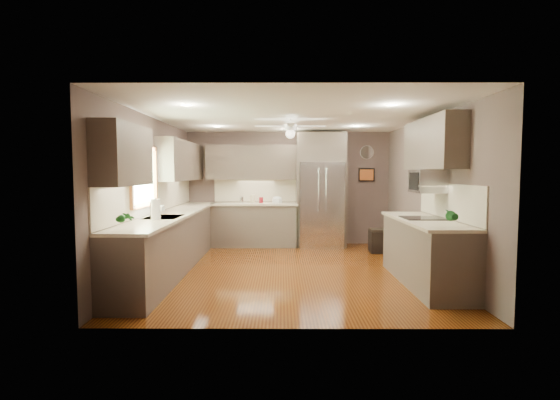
{
  "coord_description": "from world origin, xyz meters",
  "views": [
    {
      "loc": [
        -0.15,
        -6.58,
        1.62
      ],
      "look_at": [
        -0.18,
        0.6,
        1.12
      ],
      "focal_mm": 26.0,
      "sensor_mm": 36.0,
      "label": 1
    }
  ],
  "objects_px": {
    "potted_plant_right": "(451,216)",
    "stool": "(379,241)",
    "canister_b": "(242,200)",
    "microwave": "(428,181)",
    "canister_d": "(261,200)",
    "paper_towel": "(156,210)",
    "soap_bottle": "(161,208)",
    "refrigerator": "(321,192)",
    "canister_c": "(253,199)",
    "potted_plant_left": "(125,218)",
    "bowl": "(277,202)"
  },
  "relations": [
    {
      "from": "canister_b",
      "to": "canister_c",
      "type": "bearing_deg",
      "value": 14.34
    },
    {
      "from": "canister_b",
      "to": "stool",
      "type": "xyz_separation_m",
      "value": [
        2.83,
        -0.74,
        -0.77
      ]
    },
    {
      "from": "potted_plant_left",
      "to": "bowl",
      "type": "xyz_separation_m",
      "value": [
        1.71,
        4.13,
        -0.12
      ]
    },
    {
      "from": "canister_d",
      "to": "microwave",
      "type": "relative_size",
      "value": 0.24
    },
    {
      "from": "stool",
      "to": "paper_towel",
      "type": "bearing_deg",
      "value": -147.88
    },
    {
      "from": "canister_c",
      "to": "microwave",
      "type": "xyz_separation_m",
      "value": [
        2.81,
        -2.81,
        0.45
      ]
    },
    {
      "from": "canister_b",
      "to": "microwave",
      "type": "distance_m",
      "value": 4.13
    },
    {
      "from": "canister_b",
      "to": "canister_d",
      "type": "height_order",
      "value": "canister_b"
    },
    {
      "from": "soap_bottle",
      "to": "potted_plant_right",
      "type": "xyz_separation_m",
      "value": [
        4.0,
        -1.53,
        0.05
      ]
    },
    {
      "from": "soap_bottle",
      "to": "paper_towel",
      "type": "height_order",
      "value": "paper_towel"
    },
    {
      "from": "canister_c",
      "to": "soap_bottle",
      "type": "relative_size",
      "value": 0.9
    },
    {
      "from": "paper_towel",
      "to": "stool",
      "type": "bearing_deg",
      "value": 32.12
    },
    {
      "from": "soap_bottle",
      "to": "stool",
      "type": "xyz_separation_m",
      "value": [
        3.89,
        1.59,
        -0.8
      ]
    },
    {
      "from": "canister_b",
      "to": "microwave",
      "type": "height_order",
      "value": "microwave"
    },
    {
      "from": "potted_plant_right",
      "to": "stool",
      "type": "bearing_deg",
      "value": 92.0
    },
    {
      "from": "potted_plant_right",
      "to": "microwave",
      "type": "bearing_deg",
      "value": 84.7
    },
    {
      "from": "soap_bottle",
      "to": "potted_plant_right",
      "type": "relative_size",
      "value": 0.65
    },
    {
      "from": "paper_towel",
      "to": "potted_plant_right",
      "type": "bearing_deg",
      "value": -11.24
    },
    {
      "from": "potted_plant_left",
      "to": "microwave",
      "type": "bearing_deg",
      "value": 19.19
    },
    {
      "from": "potted_plant_left",
      "to": "bowl",
      "type": "relative_size",
      "value": 1.28
    },
    {
      "from": "canister_c",
      "to": "canister_d",
      "type": "height_order",
      "value": "canister_c"
    },
    {
      "from": "bowl",
      "to": "potted_plant_left",
      "type": "bearing_deg",
      "value": -112.51
    },
    {
      "from": "microwave",
      "to": "paper_towel",
      "type": "distance_m",
      "value": 3.99
    },
    {
      "from": "soap_bottle",
      "to": "paper_towel",
      "type": "relative_size",
      "value": 0.58
    },
    {
      "from": "bowl",
      "to": "refrigerator",
      "type": "bearing_deg",
      "value": -2.1
    },
    {
      "from": "stool",
      "to": "canister_d",
      "type": "bearing_deg",
      "value": 163.14
    },
    {
      "from": "refrigerator",
      "to": "soap_bottle",
      "type": "bearing_deg",
      "value": -140.53
    },
    {
      "from": "canister_b",
      "to": "potted_plant_left",
      "type": "height_order",
      "value": "potted_plant_left"
    },
    {
      "from": "soap_bottle",
      "to": "stool",
      "type": "height_order",
      "value": "soap_bottle"
    },
    {
      "from": "canister_d",
      "to": "potted_plant_right",
      "type": "xyz_separation_m",
      "value": [
        2.52,
        -3.85,
        0.09
      ]
    },
    {
      "from": "potted_plant_left",
      "to": "bowl",
      "type": "distance_m",
      "value": 4.47
    },
    {
      "from": "canister_c",
      "to": "microwave",
      "type": "height_order",
      "value": "microwave"
    },
    {
      "from": "stool",
      "to": "potted_plant_right",
      "type": "bearing_deg",
      "value": -88.0
    },
    {
      "from": "canister_d",
      "to": "canister_c",
      "type": "bearing_deg",
      "value": 160.86
    },
    {
      "from": "canister_b",
      "to": "stool",
      "type": "height_order",
      "value": "canister_b"
    },
    {
      "from": "canister_b",
      "to": "canister_c",
      "type": "relative_size",
      "value": 0.75
    },
    {
      "from": "canister_c",
      "to": "stool",
      "type": "xyz_separation_m",
      "value": [
        2.6,
        -0.8,
        -0.79
      ]
    },
    {
      "from": "canister_d",
      "to": "refrigerator",
      "type": "relative_size",
      "value": 0.05
    },
    {
      "from": "canister_b",
      "to": "potted_plant_right",
      "type": "xyz_separation_m",
      "value": [
        2.94,
        -3.85,
        0.08
      ]
    },
    {
      "from": "canister_b",
      "to": "microwave",
      "type": "relative_size",
      "value": 0.23
    },
    {
      "from": "soap_bottle",
      "to": "microwave",
      "type": "distance_m",
      "value": 4.15
    },
    {
      "from": "microwave",
      "to": "stool",
      "type": "relative_size",
      "value": 1.18
    },
    {
      "from": "bowl",
      "to": "canister_d",
      "type": "bearing_deg",
      "value": -179.96
    },
    {
      "from": "refrigerator",
      "to": "paper_towel",
      "type": "height_order",
      "value": "refrigerator"
    },
    {
      "from": "canister_b",
      "to": "canister_d",
      "type": "relative_size",
      "value": 0.97
    },
    {
      "from": "paper_towel",
      "to": "canister_b",
      "type": "bearing_deg",
      "value": 73.55
    },
    {
      "from": "refrigerator",
      "to": "potted_plant_left",
      "type": "bearing_deg",
      "value": -122.98
    },
    {
      "from": "canister_c",
      "to": "paper_towel",
      "type": "height_order",
      "value": "paper_towel"
    },
    {
      "from": "potted_plant_left",
      "to": "soap_bottle",
      "type": "bearing_deg",
      "value": 93.7
    },
    {
      "from": "potted_plant_right",
      "to": "bowl",
      "type": "distance_m",
      "value": 4.42
    }
  ]
}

